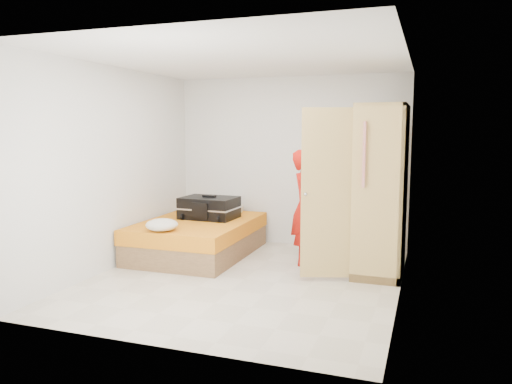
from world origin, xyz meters
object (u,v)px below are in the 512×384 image
(bed, at_px, (198,237))
(person, at_px, (305,207))
(round_cushion, at_px, (162,225))
(wardrobe, at_px, (377,194))
(suitcase, at_px, (209,208))

(bed, xyz_separation_m, person, (1.56, 0.05, 0.52))
(person, relative_size, round_cushion, 3.70)
(wardrobe, distance_m, suitcase, 2.47)
(wardrobe, xyz_separation_m, person, (-0.94, 0.11, -0.23))
(bed, distance_m, suitcase, 0.47)
(bed, bearing_deg, suitcase, 71.52)
(person, bearing_deg, wardrobe, -106.37)
(person, xyz_separation_m, round_cushion, (-1.68, -0.87, -0.19))
(person, height_order, round_cushion, person)
(wardrobe, distance_m, person, 0.97)
(bed, bearing_deg, wardrobe, -1.20)
(round_cushion, bearing_deg, suitcase, 79.58)
(bed, height_order, person, person)
(wardrobe, height_order, suitcase, wardrobe)
(bed, relative_size, person, 1.32)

